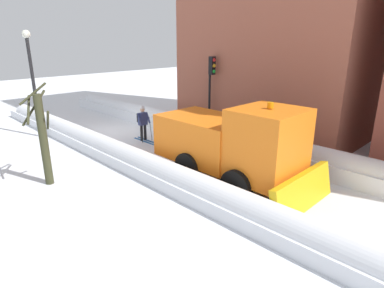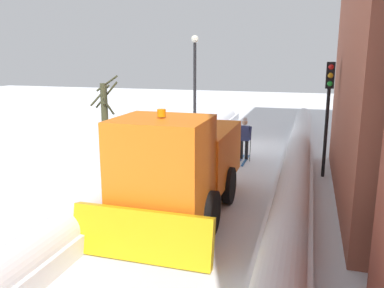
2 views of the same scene
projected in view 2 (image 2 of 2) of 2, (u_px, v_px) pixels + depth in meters
ground_plane at (187, 233)px, 9.87m from camera, size 80.00×80.00×0.00m
snowbank_left at (288, 227)px, 9.09m from camera, size 1.10×36.00×1.08m
snowbank_right at (100, 209)px, 10.46m from camera, size 1.10×36.00×0.90m
plow_truck at (180, 162)px, 10.86m from camera, size 3.20×5.98×3.12m
skier at (244, 136)px, 16.68m from camera, size 0.62×1.80×1.81m
traffic_light_pole at (329, 98)px, 13.75m from camera, size 0.28×0.42×4.12m
street_lamp at (195, 73)px, 21.24m from camera, size 0.40×0.40×5.38m
bare_tree_near at (105, 120)px, 16.37m from camera, size 1.03×1.01×3.55m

